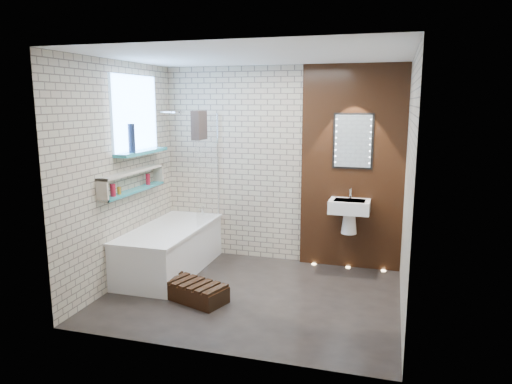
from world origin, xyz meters
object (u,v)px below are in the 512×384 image
(bath_screen, at_px, (208,169))
(walnut_step, at_px, (192,292))
(bathtub, at_px, (170,249))
(led_mirror, at_px, (353,141))
(washbasin, at_px, (349,211))

(bath_screen, relative_size, walnut_step, 1.78)
(bathtub, height_order, led_mirror, led_mirror)
(bath_screen, distance_m, washbasin, 1.89)
(bathtub, bearing_deg, led_mirror, 19.78)
(bath_screen, xyz_separation_m, washbasin, (1.82, 0.18, -0.49))
(washbasin, height_order, led_mirror, led_mirror)
(walnut_step, bearing_deg, bath_screen, 102.78)
(bathtub, distance_m, bath_screen, 1.14)
(washbasin, bearing_deg, bathtub, -163.99)
(bath_screen, bearing_deg, walnut_step, -77.22)
(walnut_step, bearing_deg, washbasin, 41.56)
(led_mirror, bearing_deg, bathtub, -160.22)
(bathtub, bearing_deg, bath_screen, 51.10)
(washbasin, bearing_deg, walnut_step, -138.44)
(washbasin, height_order, walnut_step, washbasin)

